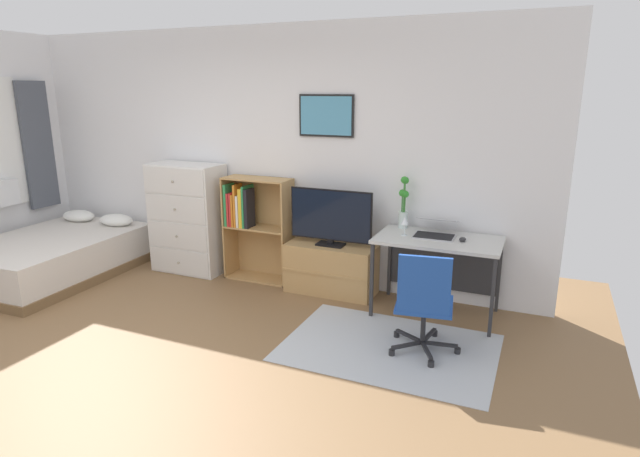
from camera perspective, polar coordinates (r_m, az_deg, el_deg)
The scene contains 14 objects.
ground_plane at distance 4.36m, azimuth -22.03°, elevation -14.39°, with size 7.20×7.20×0.00m, color brown.
wall_back_with_posters at distance 5.81m, azimuth -6.11°, elevation 7.91°, with size 6.12×0.09×2.70m.
area_rug at distance 4.45m, azimuth 7.52°, elevation -12.67°, with size 1.70×1.20×0.01m, color #B2B7BC.
bed at distance 6.66m, azimuth -26.99°, elevation -2.63°, with size 1.43×2.00×0.58m.
dresser at distance 6.18m, azimuth -14.15°, elevation 1.08°, with size 0.83×0.46×1.25m.
bookshelf at distance 5.78m, azimuth -7.36°, elevation 0.84°, with size 0.75×0.30×1.14m.
tv_stand at distance 5.44m, azimuth 1.23°, elevation -4.37°, with size 0.92×0.41×0.51m.
television at distance 5.26m, azimuth 1.17°, elevation 1.18°, with size 0.87×0.16×0.58m.
desk at distance 5.00m, azimuth 12.85°, elevation -2.26°, with size 1.12×0.64×0.74m.
office_chair at distance 4.19m, azimuth 11.24°, elevation -7.78°, with size 0.58×0.58×0.86m.
laptop at distance 4.98m, azimuth 12.47°, elevation 0.01°, with size 0.38×0.41×0.16m.
computer_mouse at distance 4.85m, azimuth 15.25°, elevation -1.14°, with size 0.06×0.10×0.03m, color #262628.
bamboo_vase at distance 5.14m, azimuth 9.09°, elevation 2.74°, with size 0.10×0.10×0.51m.
wine_glass at distance 4.89m, azimuth 9.21°, elevation 0.77°, with size 0.07×0.07×0.18m.
Camera 1 is at (2.85, -2.58, 2.06)m, focal length 29.43 mm.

